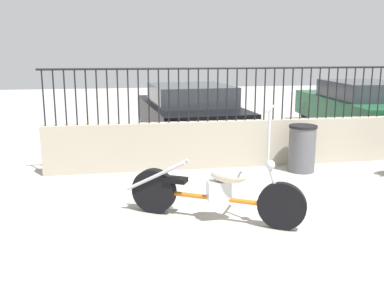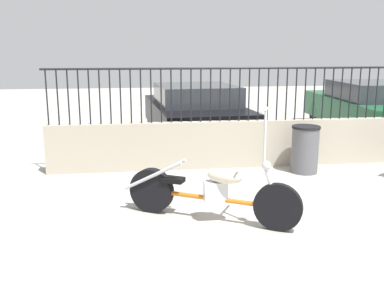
% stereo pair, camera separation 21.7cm
% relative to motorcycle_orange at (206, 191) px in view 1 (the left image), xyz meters
% --- Properties ---
extents(low_wall, '(10.05, 0.18, 0.83)m').
position_rel_motorcycle_orange_xyz_m(low_wall, '(2.72, 2.34, 0.05)').
color(low_wall, '#B2A893').
rests_on(low_wall, ground_plane).
extents(fence_railing, '(10.05, 0.04, 0.93)m').
position_rel_motorcycle_orange_xyz_m(fence_railing, '(2.72, 2.34, 1.06)').
color(fence_railing, black).
rests_on(fence_railing, low_wall).
extents(motorcycle_orange, '(2.03, 1.22, 1.43)m').
position_rel_motorcycle_orange_xyz_m(motorcycle_orange, '(0.00, 0.00, 0.00)').
color(motorcycle_orange, black).
rests_on(motorcycle_orange, ground_plane).
extents(trash_bin, '(0.47, 0.47, 0.81)m').
position_rel_motorcycle_orange_xyz_m(trash_bin, '(2.06, 1.83, 0.04)').
color(trash_bin, '#56565B').
rests_on(trash_bin, ground_plane).
extents(car_black, '(2.15, 4.32, 1.29)m').
position_rel_motorcycle_orange_xyz_m(car_black, '(0.58, 4.82, 0.29)').
color(car_black, black).
rests_on(car_black, ground_plane).
extents(car_green, '(2.14, 4.67, 1.31)m').
position_rel_motorcycle_orange_xyz_m(car_green, '(4.93, 4.90, 0.31)').
color(car_green, black).
rests_on(car_green, ground_plane).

